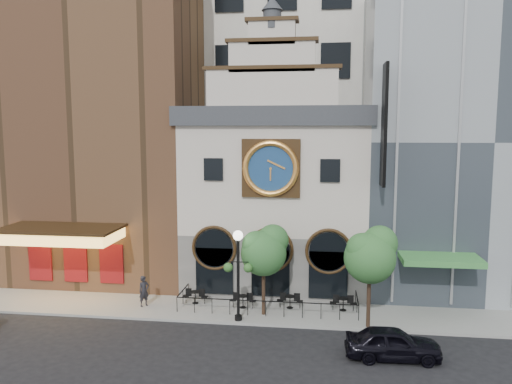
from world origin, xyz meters
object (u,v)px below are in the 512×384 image
Objects in this scene: bistro_1 at (243,300)px; pedestrian at (144,291)px; bistro_3 at (343,303)px; car_right at (393,343)px; lamppost at (238,265)px; bistro_2 at (290,301)px; bistro_0 at (195,296)px; tree_left at (264,249)px; tree_right at (371,254)px.

pedestrian is at bearing -175.37° from bistro_1.
bistro_3 is 12.12m from pedestrian.
car_right is 0.87× the size of lamppost.
bistro_1 is 1.00× the size of bistro_2.
lamppost is at bearing -88.63° from bistro_1.
bistro_0 is 5.91m from bistro_2.
bistro_1 is 3.40m from lamppost.
bistro_3 is (6.02, 0.32, 0.00)m from bistro_1.
lamppost is (-5.97, -2.32, 2.75)m from bistro_3.
car_right is at bearing -47.56° from bistro_2.
bistro_1 is 0.30× the size of tree_left.
bistro_2 is 3.18m from bistro_3.
bistro_2 is 4.54m from lamppost.
tree_left is at bearing -140.65° from bistro_2.
tree_left reaches higher than bistro_3.
bistro_1 is (3.07, -0.38, 0.00)m from bistro_0.
car_right is 0.85× the size of tree_left.
bistro_1 is at bearing -173.88° from bistro_2.
car_right is 8.77m from tree_left.
tree_right is at bearing -2.74° from lamppost.
bistro_0 is 12.63m from car_right.
bistro_0 and bistro_2 have the same top height.
pedestrian is at bearing 163.09° from lamppost.
tree_right reaches higher than pedestrian.
car_right is at bearing -26.31° from lamppost.
tree_left is at bearing -15.56° from bistro_0.
bistro_2 is 0.30× the size of lamppost.
tree_left reaches higher than lamppost.
tree_left reaches higher than pedestrian.
bistro_0 is 9.09m from bistro_3.
lamppost reaches higher than bistro_3.
bistro_1 is 0.83× the size of pedestrian.
pedestrian is (-12.08, -0.81, 0.49)m from bistro_3.
tree_right is (5.91, -1.09, 0.21)m from tree_left.
tree_left is (-1.43, -1.17, 3.43)m from bistro_2.
tree_left is at bearing -165.58° from bistro_3.
tree_right is (13.38, -1.47, 3.15)m from pedestrian.
lamppost is (0.05, -2.00, 2.75)m from bistro_1.
bistro_3 is 0.28× the size of tree_right.
pedestrian reaches higher than bistro_2.
car_right is at bearing -33.98° from bistro_1.
bistro_2 is 0.35× the size of car_right.
bistro_3 is at bearing 17.93° from car_right.
tree_right is (1.30, -2.28, 3.64)m from bistro_3.
bistro_1 is at bearing -7.01° from bistro_0.
lamppost reaches higher than bistro_1.
tree_right reaches higher than bistro_1.
bistro_2 is at bearing -45.69° from pedestrian.
lamppost is (-2.79, -2.30, 2.75)m from bistro_2.
bistro_1 is at bearing -46.17° from pedestrian.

